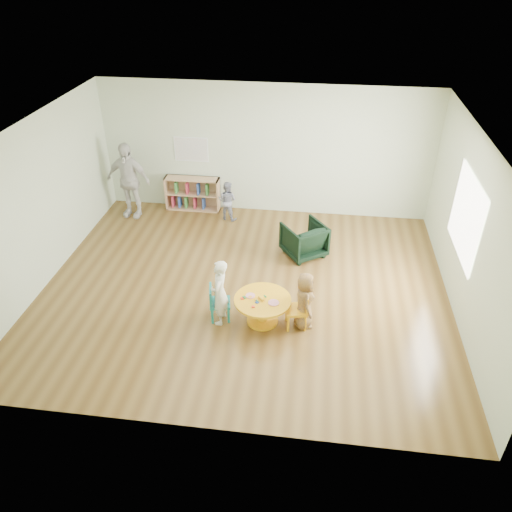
{
  "coord_description": "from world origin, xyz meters",
  "views": [
    {
      "loc": [
        1.13,
        -6.98,
        5.21
      ],
      "look_at": [
        0.24,
        -0.3,
        0.88
      ],
      "focal_mm": 35.0,
      "sensor_mm": 36.0,
      "label": 1
    }
  ],
  "objects_px": {
    "bookshelf": "(192,193)",
    "adult_caretaker": "(128,180)",
    "armchair": "(304,240)",
    "toddler": "(227,201)",
    "child_right": "(304,301)",
    "kid_chair_left": "(217,302)",
    "kid_chair_right": "(299,309)",
    "child_left": "(220,293)",
    "activity_table": "(262,306)"
  },
  "relations": [
    {
      "from": "kid_chair_right",
      "to": "child_right",
      "type": "bearing_deg",
      "value": -83.6
    },
    {
      "from": "bookshelf",
      "to": "armchair",
      "type": "xyz_separation_m",
      "value": [
        2.58,
        -1.62,
        -0.03
      ]
    },
    {
      "from": "adult_caretaker",
      "to": "toddler",
      "type": "bearing_deg",
      "value": 9.74
    },
    {
      "from": "child_left",
      "to": "child_right",
      "type": "height_order",
      "value": "child_left"
    },
    {
      "from": "armchair",
      "to": "child_right",
      "type": "height_order",
      "value": "child_right"
    },
    {
      "from": "kid_chair_left",
      "to": "armchair",
      "type": "bearing_deg",
      "value": 137.45
    },
    {
      "from": "armchair",
      "to": "adult_caretaker",
      "type": "height_order",
      "value": "adult_caretaker"
    },
    {
      "from": "adult_caretaker",
      "to": "armchair",
      "type": "bearing_deg",
      "value": -9.44
    },
    {
      "from": "kid_chair_left",
      "to": "child_left",
      "type": "distance_m",
      "value": 0.25
    },
    {
      "from": "kid_chair_left",
      "to": "kid_chair_right",
      "type": "bearing_deg",
      "value": 78.1
    },
    {
      "from": "kid_chair_right",
      "to": "bookshelf",
      "type": "xyz_separation_m",
      "value": [
        -2.61,
        3.73,
        0.03
      ]
    },
    {
      "from": "armchair",
      "to": "child_right",
      "type": "xyz_separation_m",
      "value": [
        0.1,
        -2.09,
        0.15
      ]
    },
    {
      "from": "kid_chair_right",
      "to": "toddler",
      "type": "bearing_deg",
      "value": 17.44
    },
    {
      "from": "activity_table",
      "to": "child_right",
      "type": "distance_m",
      "value": 0.67
    },
    {
      "from": "kid_chair_left",
      "to": "child_right",
      "type": "bearing_deg",
      "value": 78.99
    },
    {
      "from": "bookshelf",
      "to": "child_left",
      "type": "distance_m",
      "value": 4.03
    },
    {
      "from": "kid_chair_right",
      "to": "child_left",
      "type": "height_order",
      "value": "child_left"
    },
    {
      "from": "activity_table",
      "to": "child_left",
      "type": "bearing_deg",
      "value": -173.98
    },
    {
      "from": "activity_table",
      "to": "kid_chair_left",
      "type": "relative_size",
      "value": 1.49
    },
    {
      "from": "kid_chair_right",
      "to": "toddler",
      "type": "distance_m",
      "value": 3.77
    },
    {
      "from": "bookshelf",
      "to": "toddler",
      "type": "height_order",
      "value": "toddler"
    },
    {
      "from": "toddler",
      "to": "child_left",
      "type": "bearing_deg",
      "value": 114.21
    },
    {
      "from": "armchair",
      "to": "adult_caretaker",
      "type": "relative_size",
      "value": 0.44
    },
    {
      "from": "child_right",
      "to": "kid_chair_left",
      "type": "bearing_deg",
      "value": 75.68
    },
    {
      "from": "kid_chair_left",
      "to": "child_right",
      "type": "xyz_separation_m",
      "value": [
        1.37,
        0.01,
        0.16
      ]
    },
    {
      "from": "bookshelf",
      "to": "armchair",
      "type": "bearing_deg",
      "value": -32.23
    },
    {
      "from": "armchair",
      "to": "child_right",
      "type": "bearing_deg",
      "value": 57.73
    },
    {
      "from": "kid_chair_right",
      "to": "adult_caretaker",
      "type": "distance_m",
      "value": 5.07
    },
    {
      "from": "armchair",
      "to": "toddler",
      "type": "height_order",
      "value": "toddler"
    },
    {
      "from": "armchair",
      "to": "adult_caretaker",
      "type": "xyz_separation_m",
      "value": [
        -3.82,
        1.14,
        0.5
      ]
    },
    {
      "from": "bookshelf",
      "to": "activity_table",
      "type": "bearing_deg",
      "value": -61.33
    },
    {
      "from": "bookshelf",
      "to": "adult_caretaker",
      "type": "distance_m",
      "value": 1.41
    },
    {
      "from": "kid_chair_left",
      "to": "bookshelf",
      "type": "relative_size",
      "value": 0.5
    },
    {
      "from": "kid_chair_right",
      "to": "armchair",
      "type": "height_order",
      "value": "armchair"
    },
    {
      "from": "kid_chair_left",
      "to": "child_right",
      "type": "height_order",
      "value": "child_right"
    },
    {
      "from": "activity_table",
      "to": "bookshelf",
      "type": "xyz_separation_m",
      "value": [
        -2.03,
        3.71,
        0.05
      ]
    },
    {
      "from": "kid_chair_right",
      "to": "adult_caretaker",
      "type": "bearing_deg",
      "value": 39.74
    },
    {
      "from": "kid_chair_left",
      "to": "child_right",
      "type": "distance_m",
      "value": 1.38
    },
    {
      "from": "kid_chair_left",
      "to": "adult_caretaker",
      "type": "xyz_separation_m",
      "value": [
        -2.55,
        3.24,
        0.5
      ]
    },
    {
      "from": "child_right",
      "to": "toddler",
      "type": "height_order",
      "value": "child_right"
    },
    {
      "from": "child_left",
      "to": "kid_chair_left",
      "type": "bearing_deg",
      "value": -133.09
    },
    {
      "from": "kid_chair_right",
      "to": "child_left",
      "type": "relative_size",
      "value": 0.55
    },
    {
      "from": "kid_chair_left",
      "to": "armchair",
      "type": "height_order",
      "value": "armchair"
    },
    {
      "from": "kid_chair_right",
      "to": "child_left",
      "type": "distance_m",
      "value": 1.26
    },
    {
      "from": "kid_chair_left",
      "to": "toddler",
      "type": "bearing_deg",
      "value": 176.2
    },
    {
      "from": "toddler",
      "to": "bookshelf",
      "type": "bearing_deg",
      "value": -8.38
    },
    {
      "from": "child_right",
      "to": "adult_caretaker",
      "type": "distance_m",
      "value": 5.1
    },
    {
      "from": "bookshelf",
      "to": "adult_caretaker",
      "type": "xyz_separation_m",
      "value": [
        -1.25,
        -0.48,
        0.46
      ]
    },
    {
      "from": "activity_table",
      "to": "toddler",
      "type": "relative_size",
      "value": 1.03
    },
    {
      "from": "kid_chair_right",
      "to": "adult_caretaker",
      "type": "xyz_separation_m",
      "value": [
        -3.86,
        3.25,
        0.49
      ]
    }
  ]
}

